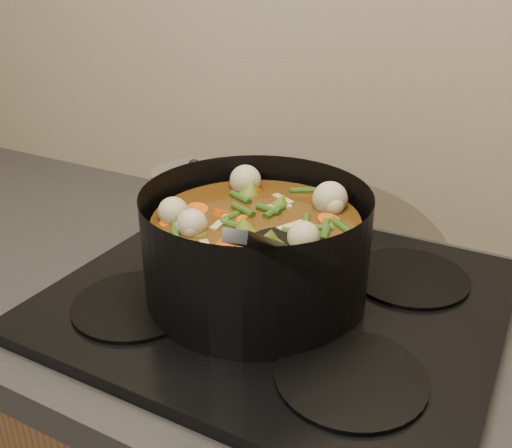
% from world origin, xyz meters
% --- Properties ---
extents(stovetop, '(0.62, 0.54, 0.03)m').
position_xyz_m(stovetop, '(0.00, 1.93, 0.92)').
color(stovetop, black).
rests_on(stovetop, counter).
extents(stockpot, '(0.33, 0.42, 0.24)m').
position_xyz_m(stockpot, '(-0.03, 1.91, 1.00)').
color(stockpot, black).
rests_on(stockpot, stovetop).
extents(saucepan, '(0.16, 0.16, 0.13)m').
position_xyz_m(saucepan, '(-0.23, 2.06, 0.98)').
color(saucepan, silver).
rests_on(saucepan, stovetop).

